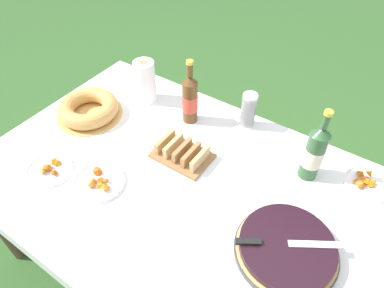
{
  "coord_description": "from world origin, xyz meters",
  "views": [
    {
      "loc": [
        0.51,
        -0.74,
        1.88
      ],
      "look_at": [
        -0.11,
        0.16,
        0.79
      ],
      "focal_mm": 32.0,
      "sensor_mm": 36.0,
      "label": 1
    }
  ],
  "objects_px": {
    "cider_bottle_amber": "(190,99)",
    "snack_plate_right": "(367,183)",
    "bundt_cake": "(88,109)",
    "cup_stack": "(248,110)",
    "cider_bottle_green": "(314,153)",
    "snack_plate_near": "(99,182)",
    "paper_towel_roll": "(145,81)",
    "snack_plate_left": "(49,169)",
    "bread_board": "(182,153)",
    "serving_knife": "(280,243)",
    "berry_tart": "(286,248)"
  },
  "relations": [
    {
      "from": "snack_plate_near",
      "to": "snack_plate_right",
      "type": "bearing_deg",
      "value": 33.9
    },
    {
      "from": "serving_knife",
      "to": "cup_stack",
      "type": "bearing_deg",
      "value": 94.61
    },
    {
      "from": "snack_plate_near",
      "to": "paper_towel_roll",
      "type": "xyz_separation_m",
      "value": [
        -0.21,
        0.57,
        0.1
      ]
    },
    {
      "from": "cup_stack",
      "to": "snack_plate_right",
      "type": "distance_m",
      "value": 0.61
    },
    {
      "from": "snack_plate_left",
      "to": "snack_plate_near",
      "type": "bearing_deg",
      "value": 17.15
    },
    {
      "from": "bread_board",
      "to": "snack_plate_near",
      "type": "bearing_deg",
      "value": -121.63
    },
    {
      "from": "snack_plate_near",
      "to": "snack_plate_right",
      "type": "xyz_separation_m",
      "value": [
        0.94,
        0.63,
        0.0
      ]
    },
    {
      "from": "snack_plate_near",
      "to": "cider_bottle_green",
      "type": "bearing_deg",
      "value": 37.54
    },
    {
      "from": "snack_plate_left",
      "to": "berry_tart",
      "type": "bearing_deg",
      "value": 12.4
    },
    {
      "from": "cider_bottle_amber",
      "to": "snack_plate_right",
      "type": "xyz_separation_m",
      "value": [
        0.86,
        0.07,
        -0.12
      ]
    },
    {
      "from": "snack_plate_near",
      "to": "bread_board",
      "type": "bearing_deg",
      "value": 58.37
    },
    {
      "from": "cup_stack",
      "to": "snack_plate_right",
      "type": "bearing_deg",
      "value": -5.21
    },
    {
      "from": "paper_towel_roll",
      "to": "cider_bottle_amber",
      "type": "bearing_deg",
      "value": -2.02
    },
    {
      "from": "snack_plate_right",
      "to": "bread_board",
      "type": "distance_m",
      "value": 0.8
    },
    {
      "from": "bread_board",
      "to": "cider_bottle_amber",
      "type": "bearing_deg",
      "value": 116.57
    },
    {
      "from": "snack_plate_left",
      "to": "snack_plate_right",
      "type": "bearing_deg",
      "value": 30.99
    },
    {
      "from": "cup_stack",
      "to": "paper_towel_roll",
      "type": "height_order",
      "value": "paper_towel_roll"
    },
    {
      "from": "cider_bottle_amber",
      "to": "bread_board",
      "type": "xyz_separation_m",
      "value": [
        0.12,
        -0.24,
        -0.11
      ]
    },
    {
      "from": "serving_knife",
      "to": "cider_bottle_amber",
      "type": "distance_m",
      "value": 0.8
    },
    {
      "from": "paper_towel_roll",
      "to": "snack_plate_right",
      "type": "bearing_deg",
      "value": 2.99
    },
    {
      "from": "cider_bottle_green",
      "to": "cider_bottle_amber",
      "type": "height_order",
      "value": "cider_bottle_green"
    },
    {
      "from": "paper_towel_roll",
      "to": "bread_board",
      "type": "xyz_separation_m",
      "value": [
        0.41,
        -0.25,
        -0.09
      ]
    },
    {
      "from": "cider_bottle_green",
      "to": "snack_plate_right",
      "type": "distance_m",
      "value": 0.27
    },
    {
      "from": "snack_plate_right",
      "to": "cup_stack",
      "type": "bearing_deg",
      "value": 174.79
    },
    {
      "from": "cup_stack",
      "to": "cider_bottle_amber",
      "type": "bearing_deg",
      "value": -154.15
    },
    {
      "from": "cup_stack",
      "to": "cider_bottle_amber",
      "type": "relative_size",
      "value": 0.55
    },
    {
      "from": "cider_bottle_green",
      "to": "bread_board",
      "type": "height_order",
      "value": "cider_bottle_green"
    },
    {
      "from": "cider_bottle_green",
      "to": "paper_towel_roll",
      "type": "relative_size",
      "value": 1.53
    },
    {
      "from": "cup_stack",
      "to": "snack_plate_left",
      "type": "bearing_deg",
      "value": -127.01
    },
    {
      "from": "berry_tart",
      "to": "snack_plate_right",
      "type": "relative_size",
      "value": 1.9
    },
    {
      "from": "snack_plate_left",
      "to": "bread_board",
      "type": "xyz_separation_m",
      "value": [
        0.43,
        0.4,
        0.01
      ]
    },
    {
      "from": "serving_knife",
      "to": "cider_bottle_green",
      "type": "height_order",
      "value": "cider_bottle_green"
    },
    {
      "from": "snack_plate_left",
      "to": "paper_towel_roll",
      "type": "bearing_deg",
      "value": 88.04
    },
    {
      "from": "cup_stack",
      "to": "snack_plate_near",
      "type": "xyz_separation_m",
      "value": [
        -0.34,
        -0.69,
        -0.08
      ]
    },
    {
      "from": "cider_bottle_amber",
      "to": "snack_plate_left",
      "type": "bearing_deg",
      "value": -116.35
    },
    {
      "from": "cup_stack",
      "to": "cider_bottle_green",
      "type": "relative_size",
      "value": 0.53
    },
    {
      "from": "berry_tart",
      "to": "snack_plate_left",
      "type": "bearing_deg",
      "value": -167.6
    },
    {
      "from": "serving_knife",
      "to": "snack_plate_right",
      "type": "xyz_separation_m",
      "value": [
        0.19,
        0.5,
        -0.05
      ]
    },
    {
      "from": "snack_plate_left",
      "to": "snack_plate_right",
      "type": "height_order",
      "value": "snack_plate_right"
    },
    {
      "from": "cider_bottle_green",
      "to": "snack_plate_left",
      "type": "distance_m",
      "value": 1.13
    },
    {
      "from": "bundt_cake",
      "to": "cup_stack",
      "type": "relative_size",
      "value": 1.77
    },
    {
      "from": "cider_bottle_green",
      "to": "snack_plate_right",
      "type": "xyz_separation_m",
      "value": [
        0.23,
        0.09,
        -0.12
      ]
    },
    {
      "from": "bread_board",
      "to": "snack_plate_right",
      "type": "bearing_deg",
      "value": 22.44
    },
    {
      "from": "cup_stack",
      "to": "bundt_cake",
      "type": "bearing_deg",
      "value": -151.35
    },
    {
      "from": "berry_tart",
      "to": "bundt_cake",
      "type": "height_order",
      "value": "bundt_cake"
    },
    {
      "from": "serving_knife",
      "to": "snack_plate_left",
      "type": "distance_m",
      "value": 1.01
    },
    {
      "from": "cider_bottle_green",
      "to": "paper_towel_roll",
      "type": "xyz_separation_m",
      "value": [
        -0.92,
        0.03,
        -0.02
      ]
    },
    {
      "from": "snack_plate_right",
      "to": "snack_plate_near",
      "type": "bearing_deg",
      "value": -146.1
    },
    {
      "from": "bread_board",
      "to": "cup_stack",
      "type": "bearing_deg",
      "value": 68.71
    },
    {
      "from": "serving_knife",
      "to": "bundt_cake",
      "type": "distance_m",
      "value": 1.14
    }
  ]
}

